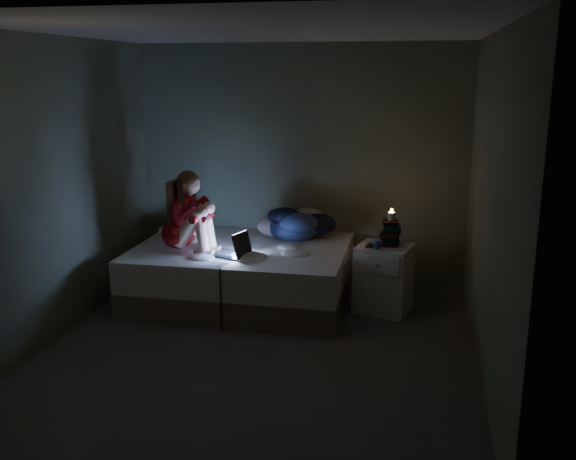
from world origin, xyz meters
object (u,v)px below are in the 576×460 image
(laptop, at_px, (228,243))
(candle, at_px, (391,217))
(bed, at_px, (242,274))
(nightstand, at_px, (384,279))
(phone, at_px, (372,246))
(woman, at_px, (177,211))

(laptop, xyz_separation_m, candle, (1.51, 0.41, 0.23))
(bed, distance_m, nightstand, 1.43)
(candle, xyz_separation_m, phone, (-0.17, -0.12, -0.27))
(bed, bearing_deg, woman, -153.81)
(woman, relative_size, laptop, 2.19)
(bed, distance_m, laptop, 0.55)
(candle, bearing_deg, bed, -177.84)
(bed, relative_size, laptop, 5.74)
(bed, xyz_separation_m, nightstand, (1.43, 0.00, 0.04))
(woman, bearing_deg, bed, 32.22)
(phone, bearing_deg, candle, 29.99)
(laptop, bearing_deg, bed, 103.63)
(bed, xyz_separation_m, laptop, (-0.03, -0.36, 0.42))
(bed, relative_size, candle, 26.41)
(bed, relative_size, nightstand, 3.18)
(laptop, xyz_separation_m, nightstand, (1.46, 0.36, -0.38))
(woman, bearing_deg, phone, 12.58)
(bed, height_order, nightstand, nightstand)
(nightstand, relative_size, phone, 4.74)
(woman, relative_size, phone, 5.76)
(nightstand, distance_m, phone, 0.37)
(woman, height_order, laptop, woman)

